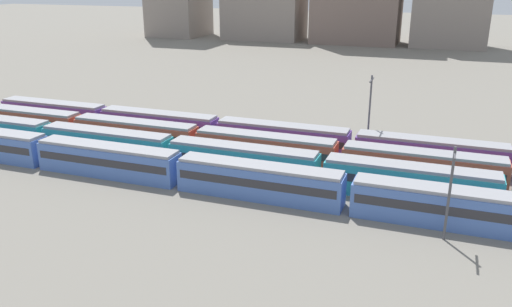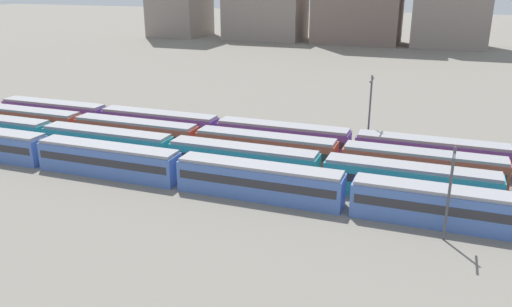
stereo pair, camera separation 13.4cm
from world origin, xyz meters
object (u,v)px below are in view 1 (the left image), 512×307
Objects in this scene: train_track_1 at (243,161)px; catenary_pole_0 at (450,189)px; train_track_2 at (265,148)px; catenary_pole_1 at (369,111)px; train_track_3 at (282,137)px; train_track_0 at (180,170)px.

train_track_1 is 24.27m from catenary_pole_0.
catenary_pole_0 is at bearing -31.82° from train_track_2.
train_track_3 is at bearing -164.27° from catenary_pole_1.
catenary_pole_0 is at bearing -20.02° from train_track_1.
train_track_3 is at bearing 82.99° from train_track_2.
train_track_1 is at bearing 43.17° from train_track_0.
train_track_0 is 26.20m from catenary_pole_1.
train_track_3 is 10.68× the size of catenary_pole_0.
catenary_pole_1 reaches higher than train_track_0.
catenary_pole_0 reaches higher than train_track_0.
catenary_pole_0 reaches higher than train_track_3.
catenary_pole_0 reaches higher than train_track_1.
train_track_2 is 14.67m from catenary_pole_1.
train_track_1 is (5.54, 5.20, 0.00)m from train_track_0.
catenary_pole_1 is at bearing 35.71° from train_track_2.
train_track_2 is at bearing 79.55° from train_track_1.
train_track_1 and train_track_2 have the same top height.
catenary_pole_0 reaches higher than train_track_2.
train_track_0 is 0.80× the size of train_track_1.
train_track_3 is at bearing 138.44° from catenary_pole_0.
train_track_1 is 1.00× the size of train_track_3.
train_track_1 is 10.68× the size of catenary_pole_0.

